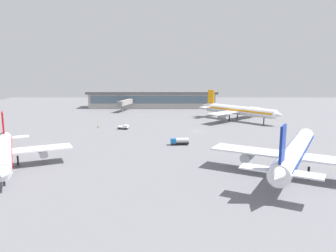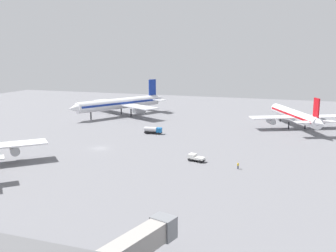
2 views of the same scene
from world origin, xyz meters
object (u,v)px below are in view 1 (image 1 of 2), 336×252
pushback_tractor (124,127)px  fuel_truck (180,141)px  airplane_taxiing (238,110)px  ground_crew_worker (98,126)px  airplane_distant (295,152)px  airplane_at_gate (4,152)px

pushback_tractor → fuel_truck: 36.88m
airplane_taxiing → ground_crew_worker: size_ratio=22.27×
ground_crew_worker → fuel_truck: bearing=-12.4°
airplane_taxiing → airplane_distant: size_ratio=0.78×
airplane_taxiing → pushback_tractor: 58.50m
airplane_distant → pushback_tractor: size_ratio=10.06×
airplane_taxiing → ground_crew_worker: 68.58m
airplane_at_gate → airplane_taxiing: 111.15m
airplane_at_gate → fuel_truck: size_ratio=6.47×
airplane_at_gate → pushback_tractor: (-24.32, -56.63, -3.93)m
airplane_taxiing → airplane_distant: airplane_distant is taller
airplane_taxiing → ground_crew_worker: bearing=-118.1°
pushback_tractor → ground_crew_worker: pushback_tractor is taller
airplane_distant → pushback_tractor: bearing=68.9°
fuel_truck → ground_crew_worker: size_ratio=3.85×
airplane_at_gate → airplane_distant: size_ratio=0.87×
airplane_at_gate → ground_crew_worker: (-12.53, -59.75, -4.06)m
airplane_taxiing → pushback_tractor: size_ratio=7.85×
pushback_tractor → ground_crew_worker: 12.20m
airplane_at_gate → fuel_truck: 55.40m
fuel_truck → ground_crew_worker: fuel_truck is taller
ground_crew_worker → pushback_tractor: bearing=14.8°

